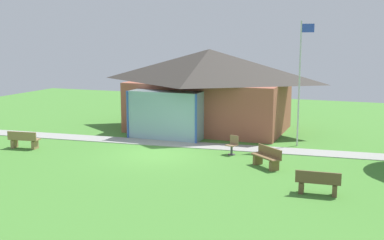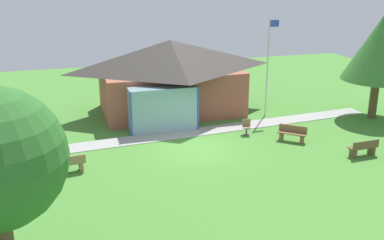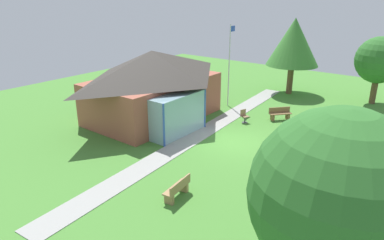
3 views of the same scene
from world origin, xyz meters
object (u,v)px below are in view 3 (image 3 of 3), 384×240
object	(u,v)px
bench_mid_right	(280,114)
flagpole	(229,62)
tree_lawn_corner	(338,197)
patio_chair_lawn_spare	(244,116)
tree_east_hedge	(294,42)
bench_lawn_far_right	(334,113)
pavilion	(154,84)
tree_far_east	(379,60)
bench_mid_left	(178,189)

from	to	relation	value
bench_mid_right	flagpole	bearing A→B (deg)	-56.39
bench_mid_right	tree_lawn_corner	bearing A→B (deg)	69.29
patio_chair_lawn_spare	tree_east_hedge	distance (m)	9.42
flagpole	bench_lawn_far_right	bearing A→B (deg)	-76.13
bench_lawn_far_right	tree_lawn_corner	world-z (taller)	tree_lawn_corner
bench_mid_right	tree_east_hedge	bearing A→B (deg)	-120.73
tree_lawn_corner	pavilion	bearing A→B (deg)	58.75
pavilion	patio_chair_lawn_spare	distance (m)	6.35
pavilion	bench_mid_right	xyz separation A→B (m)	(4.96, -6.85, -1.99)
bench_mid_right	patio_chair_lawn_spare	xyz separation A→B (m)	(-1.93, 1.63, 0.01)
flagpole	tree_far_east	xyz separation A→B (m)	(7.37, -8.50, 0.03)
bench_mid_right	bench_lawn_far_right	world-z (taller)	same
bench_mid_left	bench_lawn_far_right	distance (m)	14.08
bench_mid_left	bench_lawn_far_right	world-z (taller)	same
bench_mid_left	tree_far_east	world-z (taller)	tree_far_east
flagpole	tree_east_hedge	bearing A→B (deg)	-20.40
patio_chair_lawn_spare	tree_east_hedge	bearing A→B (deg)	-157.15
patio_chair_lawn_spare	tree_lawn_corner	size ratio (longest dim) A/B	0.15
bench_mid_left	tree_lawn_corner	distance (m)	7.68
pavilion	bench_mid_right	bearing A→B (deg)	-54.12
patio_chair_lawn_spare	bench_mid_left	bearing A→B (deg)	32.85
pavilion	patio_chair_lawn_spare	bearing A→B (deg)	-59.91
flagpole	bench_mid_left	size ratio (longest dim) A/B	3.90
flagpole	tree_east_hedge	xyz separation A→B (m)	(6.07, -2.26, 1.00)
flagpole	bench_lawn_far_right	xyz separation A→B (m)	(1.81, -7.32, -2.90)
bench_mid_right	tree_lawn_corner	size ratio (longest dim) A/B	0.25
pavilion	bench_mid_right	size ratio (longest dim) A/B	6.64
pavilion	flagpole	distance (m)	6.08
flagpole	patio_chair_lawn_spare	xyz separation A→B (m)	(-2.49, -2.85, -2.89)
bench_mid_right	tree_far_east	distance (m)	9.36
pavilion	tree_lawn_corner	distance (m)	16.73
bench_lawn_far_right	tree_far_east	size ratio (longest dim) A/B	0.30
flagpole	tree_east_hedge	distance (m)	6.56
flagpole	tree_far_east	world-z (taller)	flagpole
patio_chair_lawn_spare	pavilion	bearing A→B (deg)	-41.01
tree_far_east	pavilion	bearing A→B (deg)	139.83
bench_lawn_far_right	tree_east_hedge	bearing A→B (deg)	46.53
bench_lawn_far_right	tree_east_hedge	distance (m)	7.68
pavilion	flagpole	size ratio (longest dim) A/B	1.57
bench_lawn_far_right	patio_chair_lawn_spare	distance (m)	6.20
bench_mid_left	bench_mid_right	world-z (taller)	same
bench_mid_left	patio_chair_lawn_spare	size ratio (longest dim) A/B	1.79
pavilion	bench_mid_right	distance (m)	8.69
patio_chair_lawn_spare	tree_east_hedge	world-z (taller)	tree_east_hedge
flagpole	tree_lawn_corner	distance (m)	18.50
tree_far_east	flagpole	bearing A→B (deg)	130.91
flagpole	bench_mid_right	bearing A→B (deg)	-97.12
flagpole	bench_mid_right	size ratio (longest dim) A/B	4.23
bench_mid_right	tree_east_hedge	size ratio (longest dim) A/B	0.23
pavilion	tree_east_hedge	xyz separation A→B (m)	(11.59, -4.63, 1.91)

